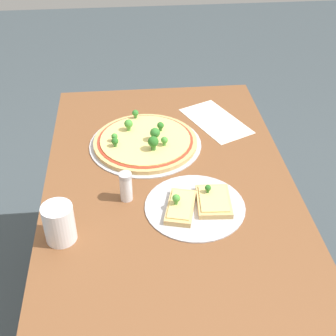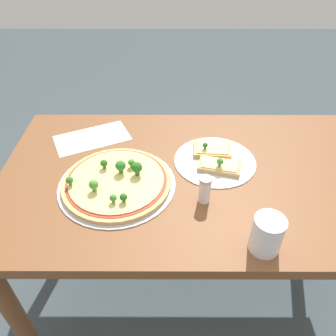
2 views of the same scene
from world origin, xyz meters
name	(u,v)px [view 1 (image 1 of 2)]	position (x,y,z in m)	size (l,w,h in m)	color
dining_table	(171,217)	(0.00, 0.00, 0.64)	(1.33, 0.76, 0.74)	brown
pizza_tray_whole	(145,141)	(0.26, 0.06, 0.75)	(0.38, 0.38, 0.07)	#B7B7BC
pizza_tray_slice	(197,205)	(-0.07, -0.07, 0.75)	(0.29, 0.29, 0.06)	#B7B7BC
drinking_cup	(59,223)	(-0.16, 0.31, 0.79)	(0.08, 0.08, 0.11)	white
condiment_shaker	(126,186)	(-0.02, 0.13, 0.79)	(0.04, 0.04, 0.09)	silver
paper_menu	(216,121)	(0.39, -0.20, 0.74)	(0.28, 0.15, 0.00)	silver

